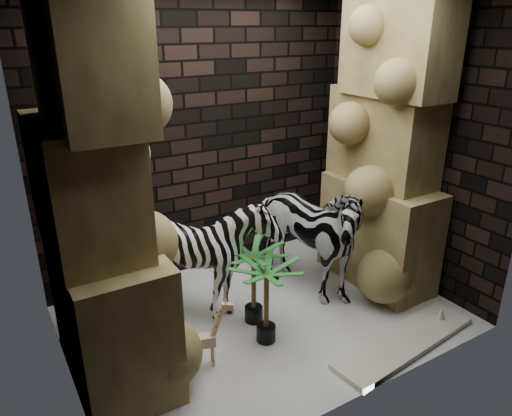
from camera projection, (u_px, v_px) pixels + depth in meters
floor at (264, 317)px, 4.55m from camera, size 3.50×3.50×0.00m
wall_back at (202, 137)px, 4.99m from camera, size 3.50×0.00×3.50m
wall_front at (371, 214)px, 3.00m from camera, size 3.50×0.00×3.50m
wall_left at (43, 205)px, 3.15m from camera, size 0.00×3.00×3.00m
wall_right at (410, 141)px, 4.84m from camera, size 0.00×3.00×3.00m
rock_pillar_left at (96, 195)px, 3.32m from camera, size 0.68×1.30×3.00m
rock_pillar_right at (387, 145)px, 4.68m from camera, size 0.58×1.25×3.00m
zebra_right at (301, 226)px, 4.68m from camera, size 1.01×1.42×1.51m
zebra_left at (207, 262)px, 4.40m from camera, size 1.06×1.28×1.11m
giraffe_toy at (202, 335)px, 3.79m from camera, size 0.33×0.19×0.61m
palm_front at (254, 285)px, 4.35m from camera, size 0.36×0.36×0.77m
palm_back at (266, 303)px, 4.07m from camera, size 0.36×0.36×0.76m
surfboard at (405, 342)px, 4.14m from camera, size 1.55×0.53×0.05m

